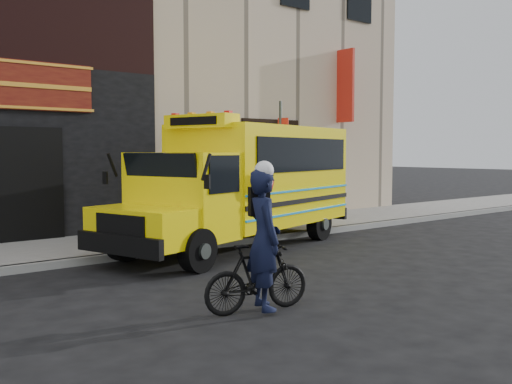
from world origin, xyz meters
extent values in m
plane|color=black|center=(0.00, 0.00, 0.00)|extent=(120.00, 120.00, 0.00)
cube|color=gray|center=(0.00, 2.60, 0.07)|extent=(40.00, 0.20, 0.15)
cube|color=#64615E|center=(0.00, 4.10, 0.07)|extent=(40.00, 3.00, 0.15)
cube|color=#C6B094|center=(0.00, 10.50, 6.15)|extent=(20.00, 10.00, 12.00)
cube|color=black|center=(-3.20, 5.40, 1.40)|extent=(1.30, 0.10, 2.50)
cube|color=red|center=(7.00, 5.15, 4.35)|extent=(0.10, 0.70, 2.40)
cylinder|color=black|center=(-1.79, 0.62, 0.40)|extent=(0.85, 0.50, 0.80)
cylinder|color=black|center=(-2.34, 2.44, 0.40)|extent=(0.85, 0.50, 0.80)
cylinder|color=black|center=(2.62, 1.96, 0.40)|extent=(0.85, 0.50, 0.80)
cylinder|color=black|center=(2.07, 3.78, 0.40)|extent=(0.85, 0.50, 0.80)
cube|color=#FFE305|center=(-2.49, 1.40, 0.80)|extent=(1.54, 2.20, 0.70)
cube|color=black|center=(-3.02, 1.24, 0.55)|extent=(0.71, 2.00, 0.35)
cube|color=#FFE305|center=(-1.44, 1.72, 1.30)|extent=(1.76, 2.36, 1.70)
cube|color=black|center=(-1.99, 1.56, 1.70)|extent=(0.58, 1.74, 0.90)
cube|color=#FFE305|center=(1.29, 2.55, 1.62)|extent=(4.94, 3.41, 2.25)
cube|color=black|center=(3.47, 3.21, 0.55)|extent=(0.75, 2.14, 0.30)
cube|color=black|center=(1.71, 1.51, 2.10)|extent=(3.74, 1.17, 0.75)
cube|color=#FFE305|center=(-0.87, 1.90, 2.78)|extent=(0.94, 1.68, 0.28)
cylinder|color=red|center=(-0.06, 0.78, 1.55)|extent=(0.51, 0.18, 0.52)
cylinder|color=#39403C|center=(2.42, 3.20, 1.73)|extent=(0.08, 0.08, 3.46)
cube|color=red|center=(2.45, 3.12, 2.81)|extent=(0.12, 0.29, 0.43)
cube|color=white|center=(2.45, 3.12, 2.27)|extent=(0.12, 0.29, 0.38)
imported|color=black|center=(-2.53, -2.00, 0.47)|extent=(1.61, 0.73, 0.94)
imported|color=black|center=(-2.47, -2.08, 0.94)|extent=(0.66, 0.80, 1.89)
camera|label=1|loc=(-7.29, -7.91, 2.17)|focal=40.00mm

